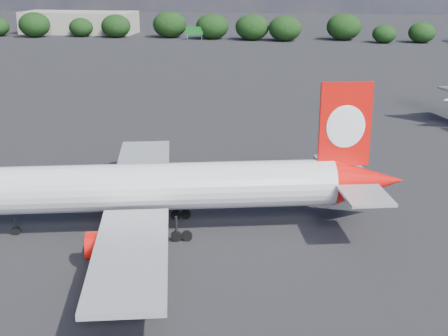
# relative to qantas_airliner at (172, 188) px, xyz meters

# --- Properties ---
(ground) EXTENTS (500.00, 500.00, 0.00)m
(ground) POSITION_rel_qantas_airliner_xyz_m (-10.41, 43.29, -4.28)
(ground) COLOR black
(ground) RESTS_ON ground
(qantas_airliner) EXTENTS (42.81, 40.95, 14.06)m
(qantas_airliner) POSITION_rel_qantas_airliner_xyz_m (0.00, 0.00, 0.00)
(qantas_airliner) COLOR silver
(qantas_airliner) RESTS_ON ground
(terminal_building) EXTENTS (42.00, 16.00, 8.00)m
(terminal_building) POSITION_rel_qantas_airliner_xyz_m (-75.41, 175.29, -0.28)
(terminal_building) COLOR gray
(terminal_building) RESTS_ON ground
(highway_sign) EXTENTS (6.00, 0.30, 4.50)m
(highway_sign) POSITION_rel_qantas_airliner_xyz_m (-28.41, 159.29, -1.16)
(highway_sign) COLOR #146820
(highway_sign) RESTS_ON ground
(billboard_yellow) EXTENTS (5.00, 0.30, 5.50)m
(billboard_yellow) POSITION_rel_qantas_airliner_xyz_m (1.59, 165.29, -0.41)
(billboard_yellow) COLOR yellow
(billboard_yellow) RESTS_ON ground
(horizon_treeline) EXTENTS (208.67, 15.56, 9.25)m
(horizon_treeline) POSITION_rel_qantas_airliner_xyz_m (-1.03, 162.65, -0.07)
(horizon_treeline) COLOR black
(horizon_treeline) RESTS_ON ground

